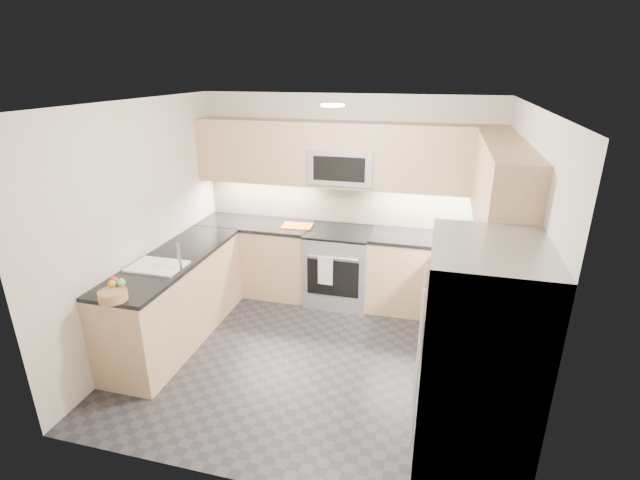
{
  "coord_description": "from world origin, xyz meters",
  "views": [
    {
      "loc": [
        1.1,
        -3.87,
        2.8
      ],
      "look_at": [
        0.0,
        0.35,
        1.15
      ],
      "focal_mm": 26.0,
      "sensor_mm": 36.0,
      "label": 1
    }
  ],
  "objects": [
    {
      "name": "fruit_basket",
      "position": [
        -1.47,
        -0.95,
        0.98
      ],
      "size": [
        0.25,
        0.25,
        0.09
      ],
      "primitive_type": "cylinder",
      "rotation": [
        0.0,
        0.0,
        0.07
      ],
      "color": "#A57E4D",
      "rests_on": "countertop_peninsula"
    },
    {
      "name": "floor",
      "position": [
        0.0,
        0.0,
        0.0
      ],
      "size": [
        3.6,
        3.2,
        0.0
      ],
      "primitive_type": "cube",
      "color": "black",
      "rests_on": "ground"
    },
    {
      "name": "fridge_handle_right",
      "position": [
        1.08,
        -0.97,
        0.95
      ],
      "size": [
        0.02,
        0.02,
        1.2
      ],
      "primitive_type": "cylinder",
      "color": "#B2B5BA",
      "rests_on": "refrigerator"
    },
    {
      "name": "sink_basin",
      "position": [
        -1.5,
        -0.25,
        0.88
      ],
      "size": [
        0.52,
        0.38,
        0.16
      ],
      "primitive_type": "cube",
      "color": "white",
      "rests_on": "base_cab_peninsula"
    },
    {
      "name": "oven_handle",
      "position": [
        0.0,
        0.93,
        0.72
      ],
      "size": [
        0.6,
        0.02,
        0.02
      ],
      "primitive_type": "cylinder",
      "rotation": [
        0.0,
        1.57,
        0.0
      ],
      "color": "#B2B5BA",
      "rests_on": "gas_range"
    },
    {
      "name": "fridge_handle_left",
      "position": [
        1.08,
        -1.33,
        0.95
      ],
      "size": [
        0.02,
        0.02,
        1.2
      ],
      "primitive_type": "cylinder",
      "color": "#B2B5BA",
      "rests_on": "refrigerator"
    },
    {
      "name": "base_cab_back_left",
      "position": [
        -1.09,
        1.3,
        0.45
      ],
      "size": [
        1.42,
        0.6,
        0.9
      ],
      "primitive_type": "cube",
      "color": "tan",
      "rests_on": "floor"
    },
    {
      "name": "backsplash_back",
      "position": [
        0.0,
        1.6,
        1.2
      ],
      "size": [
        3.6,
        0.01,
        0.51
      ],
      "primitive_type": "cube",
      "color": "#C6B58F",
      "rests_on": "wall_back"
    },
    {
      "name": "wall_front",
      "position": [
        0.0,
        -1.6,
        1.25
      ],
      "size": [
        3.6,
        0.02,
        2.5
      ],
      "primitive_type": "cube",
      "color": "#BEB5A5",
      "rests_on": "floor"
    },
    {
      "name": "wall_left",
      "position": [
        -1.8,
        0.0,
        1.25
      ],
      "size": [
        0.02,
        3.2,
        2.5
      ],
      "primitive_type": "cube",
      "color": "#BEB5A5",
      "rests_on": "floor"
    },
    {
      "name": "countertop_back_right",
      "position": [
        1.09,
        1.3,
        0.92
      ],
      "size": [
        1.42,
        0.63,
        0.04
      ],
      "primitive_type": "cube",
      "color": "black",
      "rests_on": "base_cab_back_right"
    },
    {
      "name": "fruit_orange",
      "position": [
        -1.52,
        -0.88,
        1.05
      ],
      "size": [
        0.07,
        0.07,
        0.07
      ],
      "primitive_type": "sphere",
      "color": "orange",
      "rests_on": "fruit_basket"
    },
    {
      "name": "base_cab_peninsula",
      "position": [
        -1.5,
        0.0,
        0.45
      ],
      "size": [
        0.6,
        2.0,
        0.9
      ],
      "primitive_type": "cube",
      "color": "tan",
      "rests_on": "floor"
    },
    {
      "name": "microwave",
      "position": [
        0.0,
        1.4,
        1.7
      ],
      "size": [
        0.76,
        0.4,
        0.4
      ],
      "primitive_type": "cube",
      "color": "#A7A9AF",
      "rests_on": "upper_cab_back"
    },
    {
      "name": "gas_range",
      "position": [
        0.0,
        1.28,
        0.46
      ],
      "size": [
        0.76,
        0.65,
        0.91
      ],
      "primitive_type": "cube",
      "color": "#9D9FA4",
      "rests_on": "floor"
    },
    {
      "name": "countertop_peninsula",
      "position": [
        -1.5,
        0.0,
        0.92
      ],
      "size": [
        0.63,
        2.0,
        0.04
      ],
      "primitive_type": "cube",
      "color": "black",
      "rests_on": "base_cab_peninsula"
    },
    {
      "name": "upper_cab_right",
      "position": [
        1.62,
        0.28,
        1.83
      ],
      "size": [
        0.35,
        1.95,
        0.75
      ],
      "primitive_type": "cube",
      "color": "tan",
      "rests_on": "wall_right"
    },
    {
      "name": "dish_towel_check",
      "position": [
        -0.08,
        0.91,
        0.55
      ],
      "size": [
        0.18,
        0.03,
        0.34
      ],
      "primitive_type": "cube",
      "rotation": [
        0.0,
        0.0,
        -0.06
      ],
      "color": "silver",
      "rests_on": "oven_handle"
    },
    {
      "name": "countertop_right",
      "position": [
        1.5,
        0.15,
        0.92
      ],
      "size": [
        0.63,
        1.7,
        0.04
      ],
      "primitive_type": "cube",
      "color": "black",
      "rests_on": "base_cab_right"
    },
    {
      "name": "base_cab_right",
      "position": [
        1.5,
        0.15,
        0.45
      ],
      "size": [
        0.6,
        1.7,
        0.9
      ],
      "primitive_type": "cube",
      "color": "tan",
      "rests_on": "floor"
    },
    {
      "name": "fruit_apple",
      "position": [
        -1.54,
        -0.82,
        1.05
      ],
      "size": [
        0.07,
        0.07,
        0.07
      ],
      "primitive_type": "sphere",
      "color": "red",
      "rests_on": "fruit_basket"
    },
    {
      "name": "refrigerator",
      "position": [
        1.45,
        -1.15,
        0.9
      ],
      "size": [
        0.7,
        0.9,
        1.8
      ],
      "primitive_type": "cube",
      "color": "#9A9DA1",
      "rests_on": "floor"
    },
    {
      "name": "fruit_pear",
      "position": [
        -1.45,
        -0.84,
        1.05
      ],
      "size": [
        0.07,
        0.07,
        0.07
      ],
      "primitive_type": "sphere",
      "color": "#5CBC50",
      "rests_on": "fruit_basket"
    },
    {
      "name": "range_cooktop",
      "position": [
        0.0,
        1.28,
        0.92
      ],
      "size": [
        0.76,
        0.65,
        0.03
      ],
      "primitive_type": "cube",
      "color": "black",
      "rests_on": "gas_range"
    },
    {
      "name": "upper_cab_back",
      "position": [
        0.0,
        1.43,
        1.83
      ],
      "size": [
        3.6,
        0.35,
        0.75
      ],
      "primitive_type": "cube",
      "color": "tan",
      "rests_on": "wall_back"
    },
    {
      "name": "wall_right",
      "position": [
        1.8,
        0.0,
        1.25
      ],
      "size": [
        0.02,
        3.2,
        2.5
      ],
      "primitive_type": "cube",
      "color": "#BEB5A5",
      "rests_on": "floor"
    },
    {
      "name": "base_cab_back_right",
      "position": [
        1.09,
        1.3,
        0.45
      ],
      "size": [
        1.42,
        0.6,
        0.9
      ],
      "primitive_type": "cube",
      "color": "tan",
      "rests_on": "floor"
    },
    {
      "name": "wall_back",
      "position": [
        0.0,
        1.6,
        1.25
      ],
      "size": [
        3.6,
        0.02,
        2.5
      ],
      "primitive_type": "cube",
      "color": "#BEB5A5",
      "rests_on": "floor"
    },
    {
      "name": "cutting_board",
      "position": [
        -0.53,
        1.28,
        0.95
      ],
      "size": [
        0.39,
        0.29,
        0.01
      ],
      "primitive_type": "cube",
      "rotation": [
        0.0,
        0.0,
        0.09
      ],
      "color": "orange",
      "rests_on": "countertop_back_left"
    },
    {
      "name": "countertop_back_left",
      "position": [
        -1.09,
        1.3,
        0.92
      ],
      "size": [
        1.42,
        0.63,
        0.04
      ],
      "primitive_type": "cube",
      "color": "black",
      "rests_on": "base_cab_back_left"
    },
    {
      "name": "oven_door_glass",
      "position": [
        0.0,
        0.95,
        0.45
      ],
      "size": [
        0.62,
        0.02,
        0.45
      ],
      "primitive_type": "cube",
      "color": "black",
      "rests_on": "gas_range"
    },
    {
      "name": "microwave_door",
      "position": [
        0.0,
        1.2,
        1.7
      ],
      "size": [
        0.6,
        0.01,
        0.28
      ],
      "primitive_type": "cube",
      "color": "black",
      "rests_on": "microwave"
    },
    {
      "name": "faucet",
      "position": [
        -1.24,
        -0.25,
        1.08
      ],
      "size": [
        0.03,
        0.03,
        0.28
      ],
      "primitive_type": "cylinder",
      "color": "silver",
      "rests_on": "countertop_peninsula"
    },
    {
      "name": "ceiling",
      "position": [
        0.0,
        0.0,
        2.5
      ],
      "size": [
        3.6,
        3.2,
        0.02
      ],
      "primitive_type": "cube",
      "color": "beige",
      "rests_on": "wall_back"
    },
    {
      "name": "utensil_bowl",
      "position": [
        1.44,
        1.34,
        1.01
      ],
      "size": [
        0.28,
        0.28,
        0.14
      ],
      "primitive_type": "cylinder",
      "rotation": [
        0.0,
        0.0,
        0.17
      ],
      "color": "#56B94F",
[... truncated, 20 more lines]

